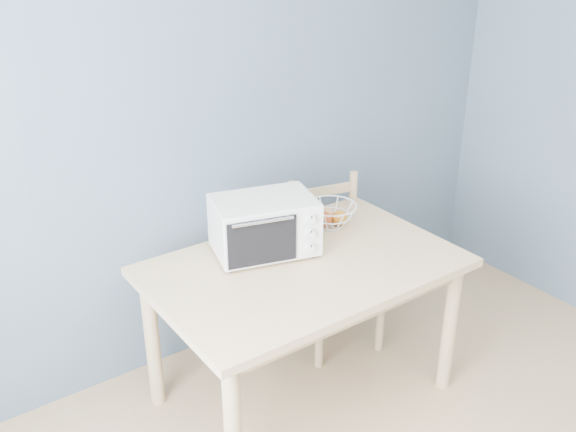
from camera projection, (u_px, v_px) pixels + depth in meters
dining_table at (304, 282)px, 2.97m from camera, size 1.40×0.90×0.75m
toaster_oven at (261, 225)px, 2.96m from camera, size 0.53×0.43×0.27m
fruit_basket at (330, 215)px, 3.26m from camera, size 0.30×0.30×0.12m
dining_chair at (333, 265)px, 3.51m from camera, size 0.51×0.51×0.92m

